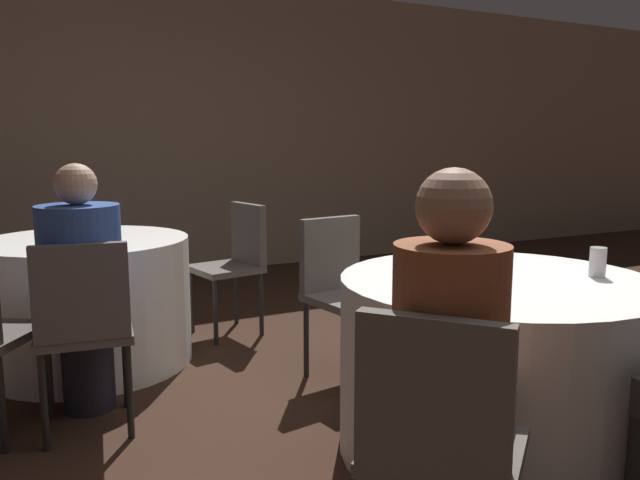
% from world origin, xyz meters
% --- Properties ---
extents(ground_plane, '(16.00, 16.00, 0.00)m').
position_xyz_m(ground_plane, '(0.00, 0.00, 0.00)').
color(ground_plane, '#382319').
extents(wall_back, '(16.00, 0.06, 2.80)m').
position_xyz_m(wall_back, '(0.00, 4.14, 1.40)').
color(wall_back, gray).
rests_on(wall_back, ground_plane).
extents(table_near, '(1.28, 1.28, 0.73)m').
position_xyz_m(table_near, '(-0.03, -0.00, 0.37)').
color(table_near, white).
rests_on(table_near, ground_plane).
extents(table_far, '(1.17, 1.17, 0.73)m').
position_xyz_m(table_far, '(-1.41, 1.86, 0.37)').
color(table_far, white).
rests_on(table_far, ground_plane).
extents(chair_near_southwest, '(0.56, 0.56, 0.87)m').
position_xyz_m(chair_near_southwest, '(-0.84, -0.67, 0.53)').
color(chair_near_southwest, '#59514C').
rests_on(chair_near_southwest, ground_plane).
extents(chair_near_north, '(0.46, 0.46, 0.87)m').
position_xyz_m(chair_near_north, '(-0.19, 1.03, 0.53)').
color(chair_near_north, '#59514C').
rests_on(chair_near_north, ground_plane).
extents(chair_far_east, '(0.47, 0.47, 0.87)m').
position_xyz_m(chair_far_east, '(-0.43, 2.04, 0.53)').
color(chair_far_east, '#59514C').
rests_on(chair_far_east, ground_plane).
extents(chair_far_south, '(0.45, 0.45, 0.87)m').
position_xyz_m(chair_far_south, '(-1.53, 0.88, 0.53)').
color(chair_far_south, '#59514C').
rests_on(chair_far_south, ground_plane).
extents(person_floral_shirt, '(0.45, 0.44, 1.22)m').
position_xyz_m(person_floral_shirt, '(-0.72, -0.57, 0.60)').
color(person_floral_shirt, '#4C4238').
rests_on(person_floral_shirt, ground_plane).
extents(person_blue_shirt, '(0.37, 0.51, 1.19)m').
position_xyz_m(person_blue_shirt, '(-1.51, 1.03, 0.61)').
color(person_blue_shirt, black).
rests_on(person_blue_shirt, ground_plane).
extents(pizza_plate_near, '(0.25, 0.25, 0.02)m').
position_xyz_m(pizza_plate_near, '(-0.03, 0.35, 0.74)').
color(pizza_plate_near, white).
rests_on(pizza_plate_near, table_near).
extents(soda_can_silver, '(0.07, 0.07, 0.12)m').
position_xyz_m(soda_can_silver, '(0.35, -0.16, 0.79)').
color(soda_can_silver, silver).
rests_on(soda_can_silver, table_near).
extents(soda_can_red, '(0.07, 0.07, 0.12)m').
position_xyz_m(soda_can_red, '(-0.07, 0.01, 0.79)').
color(soda_can_red, red).
rests_on(soda_can_red, table_near).
extents(soda_can_blue, '(0.07, 0.07, 0.12)m').
position_xyz_m(soda_can_blue, '(-0.05, 0.11, 0.79)').
color(soda_can_blue, '#1E38A5').
rests_on(soda_can_blue, table_near).
extents(cup_far, '(0.09, 0.09, 0.11)m').
position_xyz_m(cup_far, '(-1.42, 1.75, 0.79)').
color(cup_far, silver).
rests_on(cup_far, table_far).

